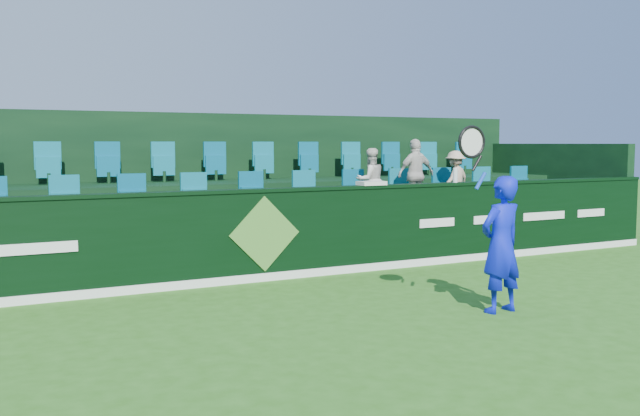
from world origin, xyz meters
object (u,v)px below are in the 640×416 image
spectator_middle (416,174)px  spectator_right (455,179)px  drinks_bottle (455,175)px  spectator_left (370,180)px  towel (371,183)px  tennis_player (501,243)px

spectator_middle → spectator_right: size_ratio=1.20×
spectator_middle → drinks_bottle: bearing=90.7°
spectator_left → spectator_middle: (0.97, 0.00, 0.08)m
towel → spectator_middle: bearing=34.1°
tennis_player → drinks_bottle: bearing=59.9°
tennis_player → spectator_left: (0.84, 4.28, 0.53)m
spectator_middle → drinks_bottle: (0.01, -1.12, 0.03)m
spectator_left → spectator_right: (1.88, 0.00, -0.03)m
spectator_left → spectator_middle: spectator_middle is taller
spectator_left → spectator_middle: 0.98m
tennis_player → spectator_left: bearing=78.8°
spectator_right → drinks_bottle: size_ratio=4.30×
drinks_bottle → spectator_right: bearing=51.3°
spectator_right → towel: (-2.56, -1.12, 0.05)m
spectator_middle → tennis_player: bearing=67.1°
towel → drinks_bottle: drinks_bottle is taller
spectator_right → drinks_bottle: (-0.90, -1.12, 0.14)m
spectator_left → drinks_bottle: spectator_left is taller
spectator_left → spectator_middle: size_ratio=0.87×
tennis_player → spectator_left: 4.39m
spectator_left → towel: bearing=63.7°
spectator_left → tennis_player: bearing=83.8°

